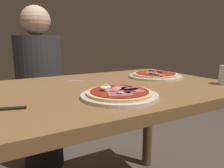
# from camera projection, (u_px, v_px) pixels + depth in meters

# --- Properties ---
(dining_table) EXTENTS (1.17, 0.80, 0.74)m
(dining_table) POSITION_uv_depth(u_px,v_px,m) (108.00, 110.00, 1.03)
(dining_table) COLOR olive
(dining_table) RESTS_ON ground
(pizza_foreground) EXTENTS (0.29, 0.29, 0.05)m
(pizza_foreground) POSITION_uv_depth(u_px,v_px,m) (119.00, 94.00, 0.81)
(pizza_foreground) COLOR silver
(pizza_foreground) RESTS_ON dining_table
(pizza_across_left) EXTENTS (0.30, 0.30, 0.03)m
(pizza_across_left) POSITION_uv_depth(u_px,v_px,m) (155.00, 75.00, 1.25)
(pizza_across_left) COLOR silver
(pizza_across_left) RESTS_ON dining_table
(fork) EXTENTS (0.15, 0.09, 0.00)m
(fork) POSITION_uv_depth(u_px,v_px,m) (81.00, 81.00, 1.11)
(fork) COLOR silver
(fork) RESTS_ON dining_table
(diner_person) EXTENTS (0.32, 0.32, 1.18)m
(diner_person) POSITION_uv_depth(u_px,v_px,m) (40.00, 95.00, 1.58)
(diner_person) COLOR black
(diner_person) RESTS_ON ground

